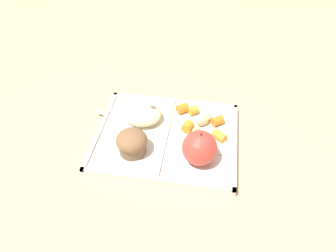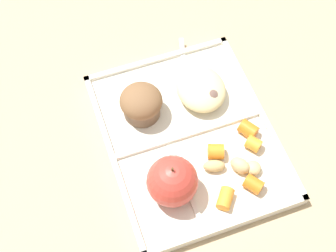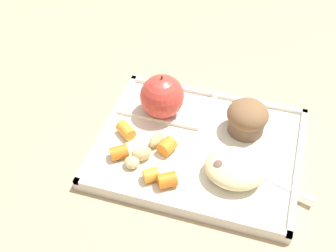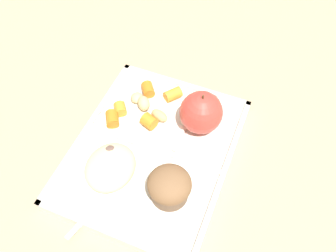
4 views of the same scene
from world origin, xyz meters
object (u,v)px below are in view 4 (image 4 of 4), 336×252
(green_apple, at_px, (201,112))
(bran_muffin, at_px, (169,186))
(lunch_tray, at_px, (153,152))
(plastic_fork, at_px, (102,200))

(green_apple, distance_m, bran_muffin, 0.16)
(lunch_tray, relative_size, green_apple, 3.93)
(green_apple, bearing_deg, lunch_tray, -35.41)
(green_apple, relative_size, bran_muffin, 1.21)
(bran_muffin, relative_size, plastic_fork, 0.52)
(bran_muffin, height_order, plastic_fork, bran_muffin)
(lunch_tray, xyz_separation_m, green_apple, (-0.09, 0.06, 0.05))
(green_apple, xyz_separation_m, bran_muffin, (0.16, -0.00, -0.01))
(bran_muffin, bearing_deg, green_apple, 180.00)
(lunch_tray, height_order, bran_muffin, bran_muffin)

